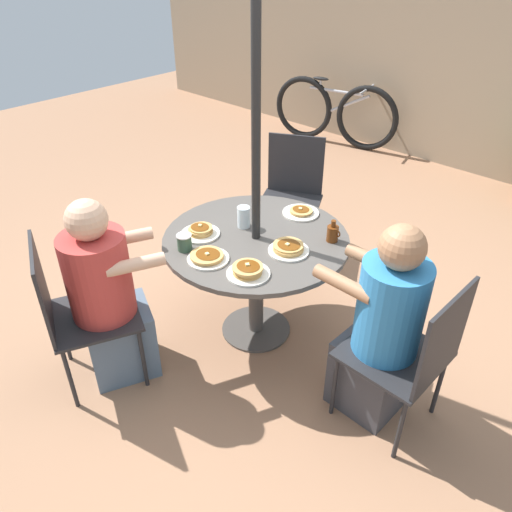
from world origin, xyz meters
The scene contains 18 objects.
ground_plane centered at (0.00, 0.00, 0.00)m, with size 12.00×12.00×0.00m, color #9E7051.
back_fence centered at (0.00, 3.50, 0.85)m, with size 10.00×0.06×1.70m, color gray.
patio_table centered at (0.00, 0.00, 0.61)m, with size 1.11×1.11×0.72m.
umbrella_pole centered at (0.00, 0.00, 1.25)m, with size 0.05×0.05×2.49m, color black.
patio_chair_north centered at (-0.44, -0.98, 0.52)m, with size 0.62×0.62×0.93m.
diner_north centered at (-0.37, -0.81, 0.52)m, with size 0.51×0.57×1.15m.
patio_chair_east centered at (1.07, -0.03, 0.52)m, with size 0.48×0.48×0.93m.
diner_east centered at (0.89, -0.02, 0.54)m, with size 0.53×0.35×1.17m.
patio_chair_south centered at (-0.50, 0.95, 0.52)m, with size 0.63×0.63×0.93m.
pancake_plate_a centered at (-0.03, -0.35, 0.74)m, with size 0.23×0.23×0.05m.
pancake_plate_b centered at (0.01, 0.41, 0.73)m, with size 0.23×0.23×0.04m.
pancake_plate_c centered at (0.24, 0.01, 0.74)m, with size 0.23×0.23×0.06m.
pancake_plate_d centered at (0.23, -0.31, 0.75)m, with size 0.23×0.23×0.07m.
pancake_plate_e centered at (-0.26, -0.20, 0.74)m, with size 0.23×0.23×0.06m.
syrup_bottle centered at (0.35, 0.27, 0.77)m, with size 0.09×0.07×0.13m.
coffee_cup centered at (-0.20, -0.37, 0.77)m, with size 0.09×0.09×0.10m.
drinking_glass_a centered at (-0.14, 0.04, 0.79)m, with size 0.08×0.08×0.13m, color silver.
bicycle centered at (-1.66, 3.18, 0.39)m, with size 1.56×0.49×0.77m.
Camera 1 is at (1.71, -1.85, 2.25)m, focal length 35.00 mm.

